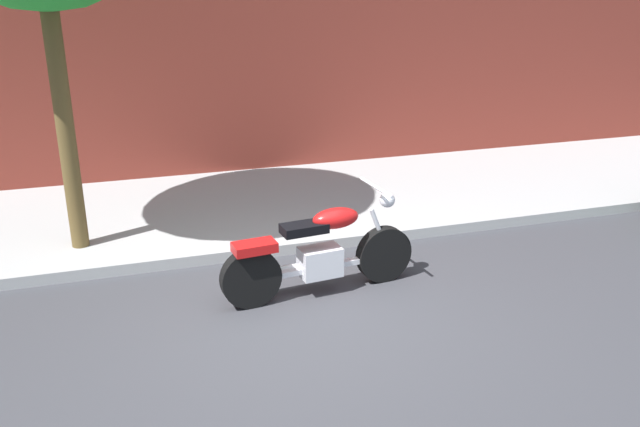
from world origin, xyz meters
TOP-DOWN VIEW (x-y plane):
  - ground_plane at (0.00, 0.00)m, footprint 60.00×60.00m
  - sidewalk at (0.00, 3.31)m, footprint 19.10×3.35m
  - motorcycle at (0.31, 0.56)m, footprint 2.19×0.70m

SIDE VIEW (x-z plane):
  - ground_plane at x=0.00m, z-range 0.00..0.00m
  - sidewalk at x=0.00m, z-range 0.00..0.14m
  - motorcycle at x=0.31m, z-range -0.11..1.02m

